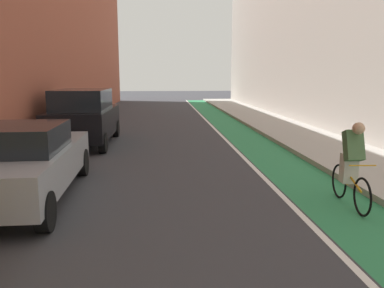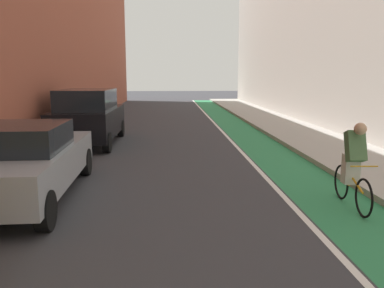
# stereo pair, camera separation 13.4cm
# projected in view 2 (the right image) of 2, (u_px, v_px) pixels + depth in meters

# --- Properties ---
(ground_plane) EXTENTS (97.00, 97.00, 0.00)m
(ground_plane) POSITION_uv_depth(u_px,v_px,m) (171.00, 138.00, 15.53)
(ground_plane) COLOR #38383D
(bike_lane_paint) EXTENTS (1.60, 44.09, 0.00)m
(bike_lane_paint) POSITION_uv_depth(u_px,v_px,m) (241.00, 130.00, 17.68)
(bike_lane_paint) COLOR #2D8451
(bike_lane_paint) RESTS_ON ground
(lane_divider_stripe) EXTENTS (0.12, 44.09, 0.00)m
(lane_divider_stripe) POSITION_uv_depth(u_px,v_px,m) (221.00, 131.00, 17.63)
(lane_divider_stripe) COLOR white
(lane_divider_stripe) RESTS_ON ground
(sidewalk_right) EXTENTS (2.84, 44.09, 0.14)m
(sidewalk_right) POSITION_uv_depth(u_px,v_px,m) (289.00, 129.00, 17.79)
(sidewalk_right) COLOR #A8A59E
(sidewalk_right) RESTS_ON ground
(building_facade_right) EXTENTS (2.40, 40.09, 10.37)m
(building_facade_right) POSITION_uv_depth(u_px,v_px,m) (334.00, 19.00, 19.02)
(building_facade_right) COLOR #B2ADA3
(building_facade_right) RESTS_ON ground
(parked_sedan_silver) EXTENTS (2.05, 4.75, 1.53)m
(parked_sedan_silver) POSITION_uv_depth(u_px,v_px,m) (25.00, 160.00, 7.77)
(parked_sedan_silver) COLOR #9EA0A8
(parked_sedan_silver) RESTS_ON ground
(parked_suv_black) EXTENTS (2.03, 4.58, 1.98)m
(parked_suv_black) POSITION_uv_depth(u_px,v_px,m) (89.00, 116.00, 13.99)
(parked_suv_black) COLOR black
(parked_suv_black) RESTS_ON ground
(cyclist_mid) EXTENTS (0.48, 1.74, 1.63)m
(cyclist_mid) POSITION_uv_depth(u_px,v_px,m) (353.00, 165.00, 7.25)
(cyclist_mid) COLOR black
(cyclist_mid) RESTS_ON ground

